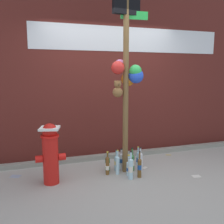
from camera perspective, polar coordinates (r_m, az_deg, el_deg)
name	(u,v)px	position (r m, az deg, el deg)	size (l,w,h in m)	color
ground_plane	(137,180)	(3.86, 5.64, -15.24)	(14.00, 14.00, 0.00)	#9E9B93
building_wall	(108,52)	(4.88, -0.89, 13.48)	(10.00, 0.21, 3.94)	#561E19
curb_strip	(114,155)	(4.78, 0.44, -9.89)	(8.00, 0.12, 0.08)	gray
memorial_post	(127,67)	(3.89, 3.43, 10.23)	(0.58, 0.36, 2.79)	brown
fire_hydrant	(50,152)	(3.70, -13.87, -8.92)	(0.42, 0.32, 0.88)	red
bottle_0	(121,160)	(4.21, 2.15, -10.97)	(0.07, 0.07, 0.35)	silver
bottle_1	(140,161)	(4.14, 6.48, -11.11)	(0.07, 0.07, 0.40)	silver
bottle_2	(138,158)	(4.43, 5.95, -10.41)	(0.06, 0.06, 0.32)	#93CCE0
bottle_3	(107,166)	(3.99, -1.05, -12.13)	(0.06, 0.06, 0.36)	brown
bottle_4	(116,163)	(4.15, 0.99, -11.47)	(0.06, 0.06, 0.35)	#93CCE0
bottle_5	(139,167)	(3.91, 6.29, -12.39)	(0.06, 0.06, 0.41)	brown
bottle_6	(129,167)	(3.98, 3.89, -12.50)	(0.08, 0.08, 0.33)	#B2DBEA
bottle_7	(108,164)	(4.13, -1.03, -11.70)	(0.08, 0.08, 0.33)	#337038
bottle_8	(118,164)	(4.01, 1.28, -11.86)	(0.06, 0.06, 0.39)	#B2DBEA
bottle_9	(132,162)	(4.17, 4.61, -11.26)	(0.08, 0.08, 0.38)	#337038
bottle_10	(131,168)	(3.84, 4.28, -12.61)	(0.07, 0.07, 0.43)	#B2DBEA
litter_0	(196,176)	(4.18, 18.71, -13.70)	(0.13, 0.10, 0.01)	silver
litter_1	(145,168)	(4.34, 7.49, -12.47)	(0.06, 0.10, 0.01)	silver
litter_2	(16,176)	(4.25, -21.16, -13.50)	(0.15, 0.11, 0.01)	#8C99B2
litter_3	(169,155)	(5.05, 12.77, -9.51)	(0.10, 0.07, 0.01)	tan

